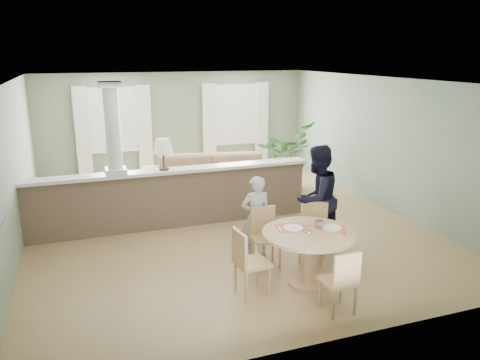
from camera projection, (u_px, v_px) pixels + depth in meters
name	position (u px, v px, depth m)	size (l,w,h in m)	color
ground	(223.00, 224.00, 8.94)	(8.00, 8.00, 0.00)	tan
room_shell	(211.00, 125.00, 9.03)	(7.02, 8.02, 2.71)	gray
pony_wall	(168.00, 191.00, 8.62)	(5.32, 0.38, 2.70)	brown
sofa	(212.00, 177.00, 10.55)	(3.14, 1.23, 0.92)	#9A7454
houseplant	(285.00, 155.00, 11.22)	(1.42, 1.23, 1.58)	#316729
dining_table	(309.00, 243.00, 6.48)	(1.29, 1.29, 0.88)	tan
chair_far_boy	(265.00, 233.00, 7.15)	(0.43, 0.43, 0.89)	tan
chair_far_man	(314.00, 229.00, 7.31)	(0.58, 0.58, 0.92)	tan
chair_near	(341.00, 279.00, 5.74)	(0.40, 0.40, 0.86)	tan
chair_side	(247.00, 260.00, 6.20)	(0.46, 0.46, 0.93)	tan
child_person	(256.00, 217.00, 7.37)	(0.49, 0.32, 1.33)	#ADADB3
man_person	(317.00, 198.00, 7.59)	(0.85, 0.67, 1.76)	black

